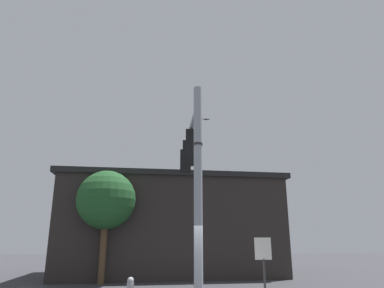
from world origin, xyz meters
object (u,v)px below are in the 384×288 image
(traffic_light_mid_outer, at_px, (185,162))
(historical_marker, at_px, (263,259))
(bird_flying, at_px, (206,119))
(street_name_sign, at_px, (197,146))
(traffic_light_nearest_pole, at_px, (192,144))
(traffic_light_mid_inner, at_px, (188,154))

(traffic_light_mid_outer, distance_m, historical_marker, 6.78)
(bird_flying, bearing_deg, street_name_sign, -100.47)
(traffic_light_nearest_pole, relative_size, traffic_light_mid_outer, 1.00)
(traffic_light_mid_inner, relative_size, traffic_light_mid_outer, 1.00)
(traffic_light_mid_inner, height_order, bird_flying, bird_flying)
(traffic_light_nearest_pole, xyz_separation_m, street_name_sign, (0.01, -1.84, -0.58))
(traffic_light_mid_outer, height_order, historical_marker, traffic_light_mid_outer)
(traffic_light_mid_inner, xyz_separation_m, traffic_light_mid_outer, (-0.01, 1.68, 0.00))
(traffic_light_nearest_pole, distance_m, historical_marker, 5.21)
(traffic_light_mid_inner, distance_m, bird_flying, 5.24)
(street_name_sign, distance_m, historical_marker, 4.64)
(bird_flying, bearing_deg, historical_marker, -81.03)
(historical_marker, bearing_deg, traffic_light_nearest_pole, 155.81)
(traffic_light_nearest_pole, bearing_deg, traffic_light_mid_outer, 90.41)
(bird_flying, bearing_deg, traffic_light_mid_outer, -122.09)
(historical_marker, bearing_deg, street_name_sign, -163.12)
(bird_flying, distance_m, historical_marker, 10.22)
(traffic_light_nearest_pole, height_order, traffic_light_mid_inner, same)
(traffic_light_mid_inner, height_order, traffic_light_mid_outer, same)
(traffic_light_nearest_pole, distance_m, bird_flying, 6.59)
(traffic_light_nearest_pole, height_order, bird_flying, bird_flying)
(traffic_light_nearest_pole, relative_size, street_name_sign, 1.10)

